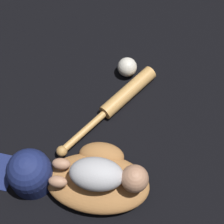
% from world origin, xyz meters
% --- Properties ---
extents(ground_plane, '(6.00, 6.00, 0.00)m').
position_xyz_m(ground_plane, '(0.00, 0.00, 0.00)').
color(ground_plane, black).
extents(baseball_glove, '(0.39, 0.30, 0.08)m').
position_xyz_m(baseball_glove, '(-0.01, -0.02, 0.04)').
color(baseball_glove, '#A8703D').
rests_on(baseball_glove, ground).
extents(baby_figure, '(0.33, 0.15, 0.09)m').
position_xyz_m(baby_figure, '(0.01, -0.04, 0.12)').
color(baby_figure, '#B2B2B7').
rests_on(baby_figure, baseball_glove).
extents(baseball_bat, '(0.40, 0.37, 0.06)m').
position_xyz_m(baseball_bat, '(0.08, 0.30, 0.03)').
color(baseball_bat, tan).
rests_on(baseball_bat, ground).
extents(baseball, '(0.08, 0.08, 0.08)m').
position_xyz_m(baseball, '(0.13, 0.45, 0.04)').
color(baseball, silver).
rests_on(baseball, ground).
extents(baseball_cap, '(0.24, 0.18, 0.15)m').
position_xyz_m(baseball_cap, '(-0.24, 0.01, 0.06)').
color(baseball_cap, navy).
rests_on(baseball_cap, ground).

